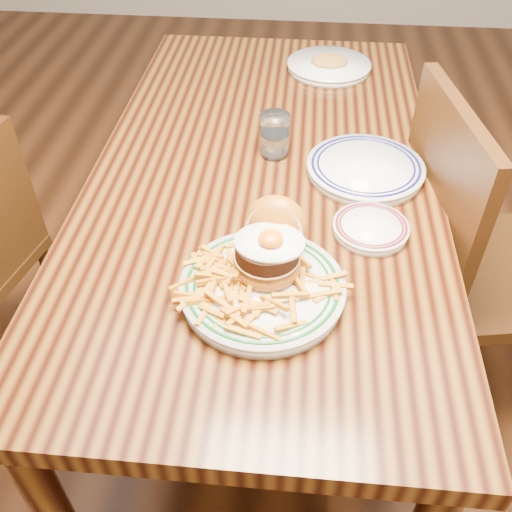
# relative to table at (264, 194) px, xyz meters

# --- Properties ---
(floor) EXTENTS (6.00, 6.00, 0.00)m
(floor) POSITION_rel_table_xyz_m (0.00, 0.00, -0.66)
(floor) COLOR black
(floor) RESTS_ON ground
(table) EXTENTS (0.85, 1.60, 0.75)m
(table) POSITION_rel_table_xyz_m (0.00, 0.00, 0.00)
(table) COLOR black
(table) RESTS_ON floor
(chair_right) EXTENTS (0.52, 0.52, 0.97)m
(chair_right) POSITION_rel_table_xyz_m (0.55, -0.04, -0.14)
(chair_right) COLOR #371F0B
(chair_right) RESTS_ON floor
(main_plate) EXTENTS (0.32, 0.33, 0.15)m
(main_plate) POSITION_rel_table_xyz_m (0.03, -0.42, 0.13)
(main_plate) COLOR silver
(main_plate) RESTS_ON table
(side_plate) EXTENTS (0.16, 0.16, 0.03)m
(side_plate) POSITION_rel_table_xyz_m (0.25, -0.24, 0.10)
(side_plate) COLOR silver
(side_plate) RESTS_ON table
(rear_plate) EXTENTS (0.29, 0.29, 0.03)m
(rear_plate) POSITION_rel_table_xyz_m (0.25, -0.01, 0.11)
(rear_plate) COLOR silver
(rear_plate) RESTS_ON table
(water_glass) EXTENTS (0.07, 0.07, 0.11)m
(water_glass) POSITION_rel_table_xyz_m (0.02, 0.06, 0.14)
(water_glass) COLOR white
(water_glass) RESTS_ON table
(far_plate) EXTENTS (0.27, 0.27, 0.05)m
(far_plate) POSITION_rel_table_xyz_m (0.16, 0.56, 0.10)
(far_plate) COLOR silver
(far_plate) RESTS_ON table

